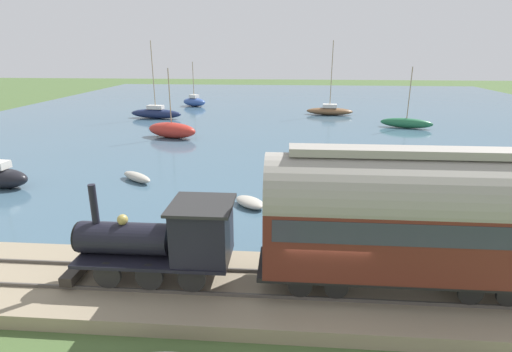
# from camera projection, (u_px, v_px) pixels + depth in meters

# --- Properties ---
(ground_plane) EXTENTS (200.00, 200.00, 0.00)m
(ground_plane) POSITION_uv_depth(u_px,v_px,m) (321.00, 302.00, 13.44)
(ground_plane) COLOR #476033
(harbor_water) EXTENTS (80.00, 80.00, 0.01)m
(harbor_water) POSITION_uv_depth(u_px,v_px,m) (297.00, 111.00, 53.96)
(harbor_water) COLOR #426075
(harbor_water) RESTS_ON ground
(rail_embankment) EXTENTS (4.55, 56.00, 0.62)m
(rail_embankment) POSITION_uv_depth(u_px,v_px,m) (321.00, 293.00, 13.47)
(rail_embankment) COLOR gray
(rail_embankment) RESTS_ON ground
(steam_locomotive) EXTENTS (2.10, 5.69, 3.32)m
(steam_locomotive) POSITION_uv_depth(u_px,v_px,m) (168.00, 237.00, 13.27)
(steam_locomotive) COLOR black
(steam_locomotive) RESTS_ON rail_embankment
(passenger_coach) EXTENTS (2.44, 9.04, 4.73)m
(passenger_coach) POSITION_uv_depth(u_px,v_px,m) (404.00, 215.00, 12.39)
(passenger_coach) COLOR black
(passenger_coach) RESTS_ON rail_embankment
(sailboat_red) EXTENTS (3.22, 5.36, 6.44)m
(sailboat_red) POSITION_uv_depth(u_px,v_px,m) (172.00, 130.00, 37.81)
(sailboat_red) COLOR #B72D23
(sailboat_red) RESTS_ON harbor_water
(sailboat_brown) EXTENTS (2.37, 5.98, 9.04)m
(sailboat_brown) POSITION_uv_depth(u_px,v_px,m) (330.00, 111.00, 50.88)
(sailboat_brown) COLOR brown
(sailboat_brown) RESTS_ON harbor_water
(sailboat_blue) EXTENTS (3.03, 4.05, 6.30)m
(sailboat_blue) POSITION_uv_depth(u_px,v_px,m) (194.00, 102.00, 58.44)
(sailboat_blue) COLOR #335199
(sailboat_blue) RESTS_ON harbor_water
(sailboat_green) EXTENTS (2.61, 5.39, 6.34)m
(sailboat_green) POSITION_uv_depth(u_px,v_px,m) (406.00, 123.00, 42.53)
(sailboat_green) COLOR #236B42
(sailboat_green) RESTS_ON harbor_water
(sailboat_navy) EXTENTS (2.26, 6.56, 8.98)m
(sailboat_navy) POSITION_uv_depth(u_px,v_px,m) (156.00, 113.00, 48.29)
(sailboat_navy) COLOR #192347
(sailboat_navy) RESTS_ON harbor_water
(sailboat_black) EXTENTS (1.80, 3.60, 6.51)m
(sailboat_black) POSITION_uv_depth(u_px,v_px,m) (1.00, 177.00, 24.27)
(sailboat_black) COLOR black
(sailboat_black) RESTS_ON harbor_water
(rowboat_off_pier) EXTENTS (2.23, 2.64, 0.55)m
(rowboat_off_pier) POSITION_uv_depth(u_px,v_px,m) (137.00, 177.00, 25.54)
(rowboat_off_pier) COLOR #B7B2A3
(rowboat_off_pier) RESTS_ON harbor_water
(rowboat_near_shore) EXTENTS (2.19, 2.20, 0.49)m
(rowboat_near_shore) POSITION_uv_depth(u_px,v_px,m) (250.00, 202.00, 21.44)
(rowboat_near_shore) COLOR #B7B2A3
(rowboat_near_shore) RESTS_ON harbor_water
(rowboat_far_out) EXTENTS (1.27, 2.73, 0.39)m
(rowboat_far_out) POSITION_uv_depth(u_px,v_px,m) (298.00, 213.00, 20.10)
(rowboat_far_out) COLOR silver
(rowboat_far_out) RESTS_ON harbor_water
(rowboat_mid_harbor) EXTENTS (1.90, 2.04, 0.49)m
(rowboat_mid_harbor) POSITION_uv_depth(u_px,v_px,m) (316.00, 189.00, 23.37)
(rowboat_mid_harbor) COLOR beige
(rowboat_mid_harbor) RESTS_ON harbor_water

